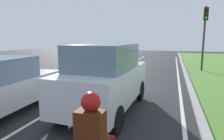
{
  "coord_description": "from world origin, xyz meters",
  "views": [
    {
      "loc": [
        3.21,
        2.46,
        2.46
      ],
      "look_at": [
        0.86,
        9.9,
        1.2
      ],
      "focal_mm": 31.15,
      "sensor_mm": 36.0,
      "label": 1
    }
  ],
  "objects_px": {
    "car_sedan_left_lane": "(2,86)",
    "car_hatchback_far": "(85,63)",
    "rider_person": "(91,130)",
    "traffic_light_near_right": "(205,27)",
    "car_suv_ahead": "(106,77)"
  },
  "relations": [
    {
      "from": "car_hatchback_far",
      "to": "rider_person",
      "type": "bearing_deg",
      "value": -62.7
    },
    {
      "from": "traffic_light_near_right",
      "to": "car_suv_ahead",
      "type": "bearing_deg",
      "value": -113.45
    },
    {
      "from": "rider_person",
      "to": "traffic_light_near_right",
      "type": "height_order",
      "value": "traffic_light_near_right"
    },
    {
      "from": "car_sedan_left_lane",
      "to": "car_hatchback_far",
      "type": "xyz_separation_m",
      "value": [
        -0.24,
        6.87,
        -0.04
      ]
    },
    {
      "from": "car_sedan_left_lane",
      "to": "car_hatchback_far",
      "type": "relative_size",
      "value": 1.17
    },
    {
      "from": "car_suv_ahead",
      "to": "car_sedan_left_lane",
      "type": "distance_m",
      "value": 3.43
    },
    {
      "from": "rider_person",
      "to": "traffic_light_near_right",
      "type": "distance_m",
      "value": 14.12
    },
    {
      "from": "rider_person",
      "to": "car_suv_ahead",
      "type": "bearing_deg",
      "value": 107.29
    },
    {
      "from": "car_sedan_left_lane",
      "to": "rider_person",
      "type": "xyz_separation_m",
      "value": [
        4.26,
        -2.45,
        0.27
      ]
    },
    {
      "from": "car_suv_ahead",
      "to": "rider_person",
      "type": "relative_size",
      "value": 3.92
    },
    {
      "from": "car_suv_ahead",
      "to": "car_sedan_left_lane",
      "type": "relative_size",
      "value": 1.05
    },
    {
      "from": "car_sedan_left_lane",
      "to": "car_suv_ahead",
      "type": "bearing_deg",
      "value": 20.05
    },
    {
      "from": "car_suv_ahead",
      "to": "traffic_light_near_right",
      "type": "height_order",
      "value": "traffic_light_near_right"
    },
    {
      "from": "car_sedan_left_lane",
      "to": "traffic_light_near_right",
      "type": "relative_size",
      "value": 0.91
    },
    {
      "from": "car_sedan_left_lane",
      "to": "traffic_light_near_right",
      "type": "xyz_separation_m",
      "value": [
        7.44,
        11.14,
        2.39
      ]
    }
  ]
}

